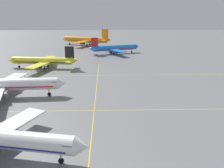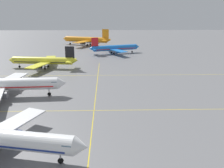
% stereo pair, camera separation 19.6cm
% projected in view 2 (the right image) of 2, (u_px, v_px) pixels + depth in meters
% --- Properties ---
extents(airliner_second_row, '(37.95, 32.69, 11.80)m').
position_uv_depth(airliner_second_row, '(4.00, 85.00, 74.85)').
color(airliner_second_row, white).
rests_on(airliner_second_row, ground).
extents(airliner_third_row, '(33.42, 28.63, 10.39)m').
position_uv_depth(airliner_third_row, '(43.00, 61.00, 112.08)').
color(airliner_third_row, yellow).
rests_on(airliner_third_row, ground).
extents(airliner_far_left_stand, '(32.43, 27.71, 10.32)m').
position_uv_depth(airliner_far_left_stand, '(115.00, 48.00, 149.12)').
color(airliner_far_left_stand, blue).
rests_on(airliner_far_left_stand, ground).
extents(airliner_far_right_stand, '(38.92, 33.33, 12.48)m').
position_uv_depth(airliner_far_right_stand, '(87.00, 40.00, 183.95)').
color(airliner_far_right_stand, orange).
rests_on(airliner_far_right_stand, ground).
extents(taxiway_markings, '(135.58, 121.09, 0.01)m').
position_uv_depth(taxiway_markings, '(94.00, 110.00, 65.85)').
color(taxiway_markings, yellow).
rests_on(taxiway_markings, ground).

